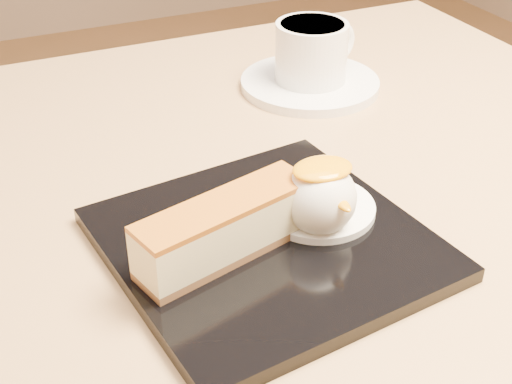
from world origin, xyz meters
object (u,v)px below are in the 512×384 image
saucer (310,83)px  coffee_cup (313,50)px  cheesecake (225,228)px  dessert_plate (267,244)px  ice_cream_scoop (320,198)px  table (295,340)px

saucer → coffee_cup: coffee_cup is taller
saucer → cheesecake: bearing=-129.1°
dessert_plate → cheesecake: (-0.04, -0.01, 0.03)m
cheesecake → saucer: (0.20, 0.25, -0.03)m
saucer → ice_cream_scoop: bearing=-117.0°
table → cheesecake: size_ratio=5.70×
saucer → coffee_cup: 0.04m
dessert_plate → ice_cream_scoop: 0.05m
dessert_plate → ice_cream_scoop: size_ratio=4.04×
dessert_plate → saucer: size_ratio=1.47×
ice_cream_scoop → coffee_cup: bearing=62.7°
table → ice_cream_scoop: ice_cream_scoop is taller
table → dessert_plate: dessert_plate is taller
dessert_plate → cheesecake: bearing=-171.9°
ice_cream_scoop → saucer: bearing=63.0°
dessert_plate → coffee_cup: coffee_cup is taller
cheesecake → ice_cream_scoop: (0.08, 0.00, 0.00)m
dessert_plate → saucer: dessert_plate is taller
cheesecake → ice_cream_scoop: size_ratio=2.57×
table → ice_cream_scoop: (-0.01, -0.05, 0.19)m
table → cheesecake: bearing=-149.7°
cheesecake → saucer: size_ratio=0.94×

